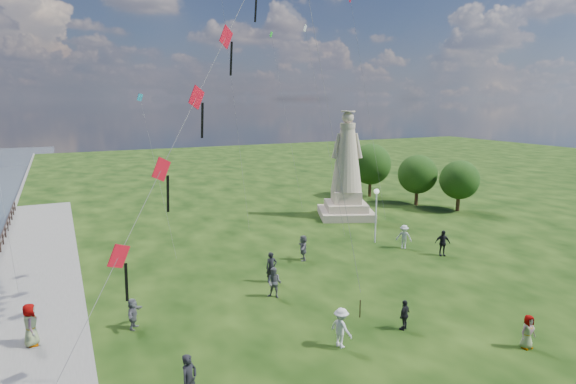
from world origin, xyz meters
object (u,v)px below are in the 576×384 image
person_6 (271,267)px  person_8 (404,237)px  lamppost (376,204)px  person_9 (442,243)px  person_0 (189,380)px  person_11 (303,248)px  person_10 (31,327)px  person_1 (274,283)px  person_2 (341,328)px  person_3 (405,315)px  person_5 (133,314)px  statue (347,178)px  person_4 (528,332)px

person_6 → person_8: size_ratio=1.06×
lamppost → person_9: size_ratio=2.29×
person_0 → person_11: bearing=12.2°
person_8 → person_0: bearing=-100.4°
person_9 → person_10: (-24.71, -1.86, 0.05)m
person_1 → person_9: person_9 is taller
person_0 → person_8: 21.45m
lamppost → person_2: 16.02m
person_0 → person_11: (10.64, 12.01, -0.11)m
person_3 → person_6: bearing=-92.7°
person_2 → person_6: (0.29, 8.09, 0.03)m
person_10 → person_11: size_ratio=1.11×
person_5 → person_10: person_10 is taller
lamppost → person_3: 13.97m
lamppost → person_5: bearing=-160.5°
person_8 → person_11: bearing=-138.0°
person_9 → person_3: bearing=-118.3°
person_1 → person_3: person_1 is taller
lamppost → person_3: bearing=-120.1°
lamppost → person_11: 7.06m
statue → person_3: bearing=-92.5°
person_6 → statue: bearing=50.5°
lamppost → person_4: size_ratio=2.72×
person_6 → person_11: bearing=45.3°
person_10 → person_5: bearing=-91.2°
person_2 → lamppost: bearing=-57.1°
person_2 → person_6: bearing=-18.3°
person_6 → person_11: 4.41m
person_0 → person_2: (6.87, 1.20, -0.08)m
lamppost → person_1: lamppost is taller
person_2 → statue: bearing=-49.0°
person_0 → person_8: size_ratio=1.12×
person_6 → person_9: (12.44, -0.54, -0.02)m
person_6 → person_9: person_6 is taller
person_1 → person_9: size_ratio=0.94×
lamppost → person_0: size_ratio=2.13×
person_5 → person_8: person_8 is taller
person_2 → person_3: 3.49m
person_6 → person_4: bearing=-52.2°
person_0 → person_6: 11.73m
statue → person_4: statue is taller
person_1 → person_4: size_ratio=1.12×
person_8 → person_10: bearing=-121.4°
person_4 → person_10: 21.21m
person_2 → person_9: size_ratio=0.99×
person_8 → person_4: bearing=-59.5°
statue → person_4: (-5.64, -23.32, -2.84)m
person_2 → person_5: 9.59m
statue → person_2: size_ratio=5.40×
person_4 → person_6: (-6.83, 11.62, 0.16)m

